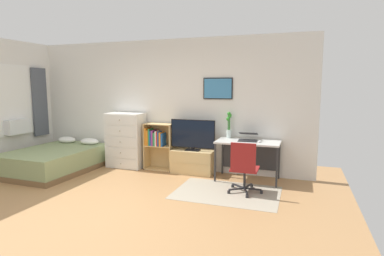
% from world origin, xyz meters
% --- Properties ---
extents(ground_plane, '(7.20, 7.20, 0.00)m').
position_xyz_m(ground_plane, '(0.00, 0.00, 0.00)').
color(ground_plane, '#A87A4C').
extents(wall_back_with_posters, '(6.12, 0.09, 2.70)m').
position_xyz_m(wall_back_with_posters, '(0.01, 2.43, 1.35)').
color(wall_back_with_posters, silver).
rests_on(wall_back_with_posters, ground_plane).
extents(area_rug, '(1.70, 1.20, 0.01)m').
position_xyz_m(area_rug, '(1.64, 1.24, 0.00)').
color(area_rug, '#9E937F').
rests_on(area_rug, ground_plane).
extents(bed, '(1.45, 1.96, 0.59)m').
position_xyz_m(bed, '(-2.02, 1.40, 0.23)').
color(bed, brown).
rests_on(bed, ground_plane).
extents(dresser, '(0.79, 0.46, 1.17)m').
position_xyz_m(dresser, '(-0.80, 2.15, 0.59)').
color(dresser, white).
rests_on(dresser, ground_plane).
extents(bookshelf, '(0.61, 0.30, 0.97)m').
position_xyz_m(bookshelf, '(-0.08, 2.22, 0.57)').
color(bookshelf, tan).
rests_on(bookshelf, ground_plane).
extents(tv_stand, '(0.84, 0.41, 0.47)m').
position_xyz_m(tv_stand, '(0.73, 2.17, 0.23)').
color(tv_stand, tan).
rests_on(tv_stand, ground_plane).
extents(television, '(0.91, 0.16, 0.62)m').
position_xyz_m(television, '(0.73, 2.15, 0.78)').
color(television, black).
rests_on(television, tv_stand).
extents(desk, '(1.16, 0.63, 0.74)m').
position_xyz_m(desk, '(1.84, 2.14, 0.61)').
color(desk, silver).
rests_on(desk, ground_plane).
extents(office_chair, '(0.56, 0.58, 0.86)m').
position_xyz_m(office_chair, '(1.91, 1.29, 0.46)').
color(office_chair, '#232326').
rests_on(office_chair, ground_plane).
extents(laptop, '(0.37, 0.39, 0.15)m').
position_xyz_m(laptop, '(1.83, 2.13, 0.80)').
color(laptop, black).
rests_on(laptop, desk).
extents(computer_mouse, '(0.06, 0.10, 0.03)m').
position_xyz_m(computer_mouse, '(2.06, 2.01, 0.76)').
color(computer_mouse, silver).
rests_on(computer_mouse, desk).
extents(bamboo_vase, '(0.10, 0.11, 0.51)m').
position_xyz_m(bamboo_vase, '(1.43, 2.29, 1.01)').
color(bamboo_vase, silver).
rests_on(bamboo_vase, desk).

